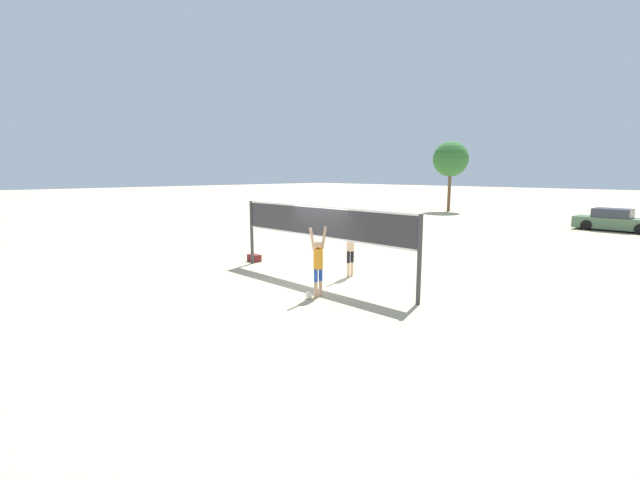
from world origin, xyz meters
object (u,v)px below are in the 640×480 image
object	(u,v)px
gear_bag	(254,258)
tree_left_cluster	(451,159)
player_blocker	(350,243)
parked_car_near	(615,221)
volleyball_net	(320,229)
player_spiker	(318,260)
volleyball	(309,295)

from	to	relation	value
gear_bag	tree_left_cluster	bearing A→B (deg)	102.12
gear_bag	player_blocker	bearing A→B (deg)	10.24
parked_car_near	tree_left_cluster	size ratio (longest dim) A/B	0.70
volleyball_net	tree_left_cluster	world-z (taller)	tree_left_cluster
gear_bag	tree_left_cluster	xyz separation A→B (m)	(-5.82, 27.10, 4.72)
player_spiker	parked_car_near	distance (m)	23.58
player_spiker	tree_left_cluster	bearing A→B (deg)	21.37
volleyball_net	parked_car_near	world-z (taller)	volleyball_net
volleyball_net	parked_car_near	xyz separation A→B (m)	(4.36, 21.96, -1.15)
volleyball	player_blocker	bearing A→B (deg)	107.64
tree_left_cluster	parked_car_near	bearing A→B (deg)	-20.84
player_spiker	volleyball	distance (m)	1.04
gear_bag	tree_left_cluster	size ratio (longest dim) A/B	0.08
volleyball	tree_left_cluster	xyz separation A→B (m)	(-11.25, 29.17, 4.76)
volleyball	gear_bag	distance (m)	5.81
parked_car_near	tree_left_cluster	distance (m)	15.89
tree_left_cluster	volleyball_net	bearing A→B (deg)	-70.05
volleyball	tree_left_cluster	world-z (taller)	tree_left_cluster
volleyball_net	parked_car_near	bearing A→B (deg)	78.76
player_spiker	player_blocker	size ratio (longest dim) A/B	0.92
volleyball	player_spiker	bearing A→B (deg)	85.45
gear_bag	tree_left_cluster	world-z (taller)	tree_left_cluster
player_blocker	tree_left_cluster	size ratio (longest dim) A/B	0.35
player_spiker	player_blocker	xyz separation A→B (m)	(-0.94, 2.54, 0.11)
volleyball_net	player_spiker	xyz separation A→B (m)	(1.33, -1.42, -0.68)
player_blocker	volleyball	xyz separation A→B (m)	(0.92, -2.88, -1.09)
volleyball	tree_left_cluster	size ratio (longest dim) A/B	0.03
volleyball_net	gear_bag	size ratio (longest dim) A/B	14.26
volleyball_net	volleyball	world-z (taller)	volleyball_net
gear_bag	volleyball	bearing A→B (deg)	-20.82
volleyball_net	player_blocker	xyz separation A→B (m)	(0.39, 1.12, -0.57)
volleyball_net	parked_car_near	size ratio (longest dim) A/B	1.70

